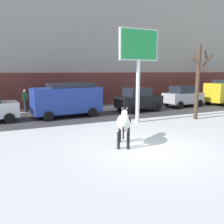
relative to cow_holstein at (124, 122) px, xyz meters
The scene contains 12 objects.
ground_plane 1.48m from the cow_holstein, 51.76° to the right, with size 120.00×120.00×0.00m, color white.
road_strip 7.55m from the cow_holstein, 84.79° to the left, with size 60.00×5.60×0.01m, color #423F3F.
building_facade 14.73m from the cow_holstein, 87.15° to the left, with size 44.00×6.10×13.00m.
cow_holstein is the anchor object (origin of this frame).
billboard 5.76m from the cow_holstein, 52.70° to the left, with size 2.52×0.24×5.56m.
car_blue_van 7.35m from the cow_holstein, 95.00° to the left, with size 4.72×2.37×2.32m.
car_black_hatchback 8.79m from the cow_holstein, 55.52° to the left, with size 3.61×2.12×1.86m.
car_silver_hatchback 12.57m from the cow_holstein, 38.33° to the left, with size 3.61×2.12×1.86m.
pedestrian_near_billboard 10.94m from the cow_holstein, 106.47° to the left, with size 0.36×0.24×1.73m.
pedestrian_by_cars 10.82m from the cow_holstein, 75.95° to the left, with size 0.36×0.24×1.73m.
pedestrian_far_left 10.52m from the cow_holstein, 85.58° to the left, with size 0.36×0.24×1.73m.
bare_tree_left_lot 7.68m from the cow_holstein, 23.60° to the left, with size 1.68×1.39×4.74m.
Camera 1 is at (-5.21, -7.88, 3.12)m, focal length 38.22 mm.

